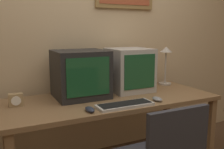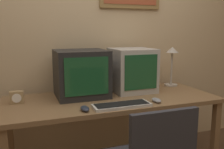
{
  "view_description": "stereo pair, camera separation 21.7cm",
  "coord_description": "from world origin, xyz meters",
  "px_view_note": "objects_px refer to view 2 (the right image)",
  "views": [
    {
      "loc": [
        -0.93,
        -1.07,
        1.3
      ],
      "look_at": [
        0.0,
        0.86,
        0.92
      ],
      "focal_mm": 40.0,
      "sensor_mm": 36.0,
      "label": 1
    },
    {
      "loc": [
        -0.73,
        -1.15,
        1.3
      ],
      "look_at": [
        0.0,
        0.86,
        0.92
      ],
      "focal_mm": 40.0,
      "sensor_mm": 36.0,
      "label": 2
    }
  ],
  "objects_px": {
    "desk_clock": "(17,97)",
    "monitor_right": "(132,70)",
    "mouse_far_corner": "(85,109)",
    "desk_lamp": "(172,59)",
    "mouse_near_keyboard": "(156,100)",
    "monitor_left": "(81,73)",
    "keyboard_main": "(122,105)"
  },
  "relations": [
    {
      "from": "desk_lamp",
      "to": "keyboard_main",
      "type": "bearing_deg",
      "value": -146.4
    },
    {
      "from": "monitor_right",
      "to": "desk_lamp",
      "type": "xyz_separation_m",
      "value": [
        0.5,
        0.07,
        0.08
      ]
    },
    {
      "from": "desk_lamp",
      "to": "mouse_far_corner",
      "type": "bearing_deg",
      "value": -154.15
    },
    {
      "from": "mouse_far_corner",
      "to": "desk_lamp",
      "type": "distance_m",
      "value": 1.23
    },
    {
      "from": "desk_clock",
      "to": "desk_lamp",
      "type": "xyz_separation_m",
      "value": [
        1.55,
        0.15,
        0.24
      ]
    },
    {
      "from": "monitor_right",
      "to": "keyboard_main",
      "type": "distance_m",
      "value": 0.57
    },
    {
      "from": "monitor_right",
      "to": "mouse_far_corner",
      "type": "relative_size",
      "value": 3.58
    },
    {
      "from": "mouse_near_keyboard",
      "to": "desk_lamp",
      "type": "distance_m",
      "value": 0.74
    },
    {
      "from": "monitor_left",
      "to": "mouse_far_corner",
      "type": "distance_m",
      "value": 0.47
    },
    {
      "from": "monitor_left",
      "to": "mouse_near_keyboard",
      "type": "height_order",
      "value": "monitor_left"
    },
    {
      "from": "monitor_left",
      "to": "mouse_far_corner",
      "type": "height_order",
      "value": "monitor_left"
    },
    {
      "from": "desk_clock",
      "to": "monitor_right",
      "type": "bearing_deg",
      "value": 3.82
    },
    {
      "from": "desk_clock",
      "to": "desk_lamp",
      "type": "distance_m",
      "value": 1.58
    },
    {
      "from": "mouse_far_corner",
      "to": "desk_clock",
      "type": "height_order",
      "value": "desk_clock"
    },
    {
      "from": "keyboard_main",
      "to": "mouse_far_corner",
      "type": "height_order",
      "value": "mouse_far_corner"
    },
    {
      "from": "desk_lamp",
      "to": "monitor_right",
      "type": "bearing_deg",
      "value": -171.47
    },
    {
      "from": "monitor_left",
      "to": "monitor_right",
      "type": "height_order",
      "value": "same"
    },
    {
      "from": "monitor_right",
      "to": "mouse_far_corner",
      "type": "height_order",
      "value": "monitor_right"
    },
    {
      "from": "monitor_right",
      "to": "monitor_left",
      "type": "bearing_deg",
      "value": -177.66
    },
    {
      "from": "monitor_left",
      "to": "desk_clock",
      "type": "relative_size",
      "value": 4.24
    },
    {
      "from": "monitor_left",
      "to": "monitor_right",
      "type": "relative_size",
      "value": 1.08
    },
    {
      "from": "monitor_left",
      "to": "desk_lamp",
      "type": "bearing_deg",
      "value": 5.41
    },
    {
      "from": "monitor_right",
      "to": "mouse_far_corner",
      "type": "bearing_deg",
      "value": -142.48
    },
    {
      "from": "monitor_right",
      "to": "keyboard_main",
      "type": "bearing_deg",
      "value": -122.99
    },
    {
      "from": "mouse_far_corner",
      "to": "monitor_left",
      "type": "bearing_deg",
      "value": 80.07
    },
    {
      "from": "mouse_far_corner",
      "to": "monitor_right",
      "type": "bearing_deg",
      "value": 37.52
    },
    {
      "from": "monitor_left",
      "to": "keyboard_main",
      "type": "height_order",
      "value": "monitor_left"
    },
    {
      "from": "mouse_near_keyboard",
      "to": "desk_lamp",
      "type": "bearing_deg",
      "value": 47.22
    },
    {
      "from": "mouse_near_keyboard",
      "to": "monitor_left",
      "type": "bearing_deg",
      "value": 142.5
    },
    {
      "from": "keyboard_main",
      "to": "desk_lamp",
      "type": "distance_m",
      "value": 0.98
    },
    {
      "from": "monitor_left",
      "to": "desk_lamp",
      "type": "distance_m",
      "value": 1.01
    },
    {
      "from": "mouse_near_keyboard",
      "to": "desk_clock",
      "type": "relative_size",
      "value": 1.04
    }
  ]
}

